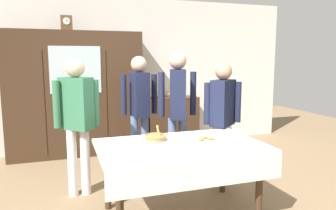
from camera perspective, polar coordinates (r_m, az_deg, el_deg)
name	(u,v)px	position (r m, az deg, el deg)	size (l,w,h in m)	color
ground_plane	(174,206)	(3.74, 1.02, -17.55)	(12.00, 12.00, 0.00)	#846B4C
back_wall	(125,74)	(5.94, -7.60, 5.53)	(6.40, 0.10, 2.70)	silver
dining_table	(182,155)	(3.29, 2.44, -8.84)	(1.68, 1.04, 0.76)	#3D2819
wall_cabinet	(76,94)	(5.56, -16.08, 1.86)	(2.19, 0.46, 2.07)	#3D2819
mantel_clock	(67,23)	(5.55, -17.63, 13.74)	(0.18, 0.11, 0.24)	brown
bookshelf_low	(172,121)	(6.03, 0.77, -2.92)	(0.96, 0.35, 0.91)	#3D2819
book_stack	(172,95)	(5.95, 0.78, 1.75)	(0.16, 0.23, 0.07)	#99332D
tea_cup_back_edge	(190,147)	(3.11, 3.99, -7.43)	(0.13, 0.13, 0.06)	white
tea_cup_far_right	(211,146)	(3.15, 7.65, -7.29)	(0.13, 0.13, 0.06)	white
tea_cup_front_edge	(126,153)	(2.93, -7.47, -8.47)	(0.13, 0.13, 0.06)	white
tea_cup_far_left	(237,136)	(3.61, 12.18, -5.36)	(0.13, 0.13, 0.06)	white
bread_basket	(156,137)	(3.44, -2.19, -5.73)	(0.24, 0.24, 0.16)	#9E7542
pastry_plate	(206,140)	(3.42, 6.79, -6.26)	(0.28, 0.28, 0.05)	white
spoon_near_right	(192,134)	(3.71, 4.27, -5.23)	(0.12, 0.02, 0.01)	silver
spoon_mid_right	(248,148)	(3.24, 14.08, -7.48)	(0.12, 0.02, 0.01)	silver
spoon_mid_left	(222,131)	(3.89, 9.52, -4.66)	(0.12, 0.02, 0.01)	silver
person_behind_table_right	(77,113)	(3.88, -15.92, -1.46)	(0.52, 0.39, 1.64)	silver
person_behind_table_left	(139,103)	(4.51, -5.13, 0.42)	(0.52, 0.37, 1.66)	slate
person_beside_shelf	(223,112)	(4.15, 9.70, -1.23)	(0.52, 0.38, 1.57)	silver
person_near_right_end	(178,103)	(4.20, 1.71, 0.40)	(0.52, 0.40, 1.72)	slate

